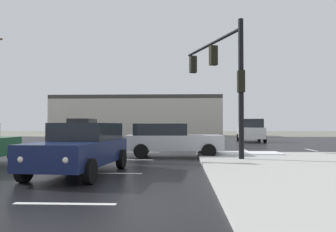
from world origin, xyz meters
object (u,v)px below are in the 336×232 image
(traffic_signal_mast, at_px, (223,70))
(sedan_navy, at_px, (82,147))
(sedan_silver, at_px, (171,139))
(suv_red, at_px, (83,130))
(suv_white, at_px, (251,130))

(traffic_signal_mast, relative_size, sedan_navy, 1.25)
(sedan_navy, bearing_deg, sedan_silver, 160.26)
(sedan_silver, distance_m, suv_red, 14.62)
(sedan_silver, distance_m, suv_white, 15.64)
(traffic_signal_mast, relative_size, suv_white, 1.17)
(traffic_signal_mast, xyz_separation_m, suv_white, (4.24, 14.71, -2.97))
(suv_red, distance_m, suv_white, 14.80)
(traffic_signal_mast, xyz_separation_m, sedan_navy, (-5.00, -5.04, -3.20))
(traffic_signal_mast, xyz_separation_m, sedan_silver, (-2.42, 0.56, -3.20))
(sedan_navy, xyz_separation_m, suv_red, (-5.43, 17.84, 0.24))
(suv_red, height_order, suv_white, same)
(traffic_signal_mast, height_order, sedan_navy, traffic_signal_mast)
(traffic_signal_mast, bearing_deg, suv_red, 18.04)
(traffic_signal_mast, height_order, suv_white, traffic_signal_mast)
(sedan_navy, height_order, suv_white, suv_white)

